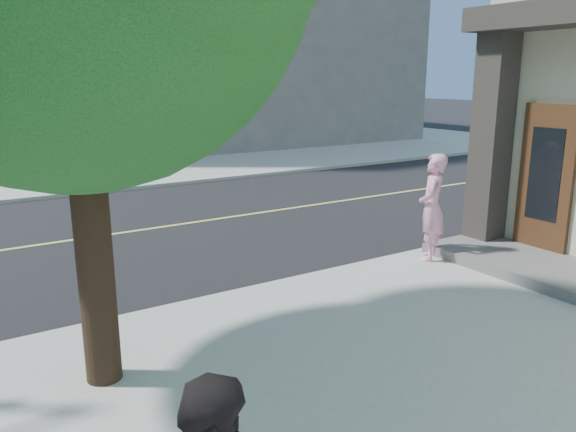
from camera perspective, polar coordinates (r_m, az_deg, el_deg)
sidewalk_ne at (r=31.44m, az=-9.11°, el=7.89°), size 29.00×25.00×0.12m
filler_ne at (r=32.18m, az=-9.13°, el=20.63°), size 18.00×16.00×14.00m
man_on_phone at (r=10.06m, az=14.40°, el=0.86°), size 0.81×0.77×1.87m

